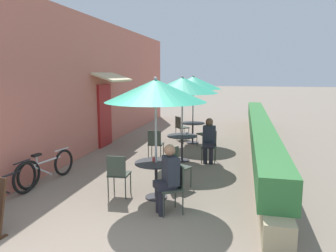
% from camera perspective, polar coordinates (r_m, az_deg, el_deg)
% --- Properties ---
extents(ground_plane, '(120.00, 120.00, 0.00)m').
position_cam_1_polar(ground_plane, '(5.13, -15.23, -20.00)').
color(ground_plane, gray).
extents(cafe_facade_wall, '(0.98, 14.14, 4.20)m').
position_cam_1_polar(cafe_facade_wall, '(11.85, -10.66, 7.19)').
color(cafe_facade_wall, '#C66B5B').
rests_on(cafe_facade_wall, ground_plane).
extents(planter_hedge, '(0.60, 13.14, 1.01)m').
position_cam_1_polar(planter_hedge, '(11.07, 15.67, -1.23)').
color(planter_hedge, tan).
rests_on(planter_hedge, ground_plane).
extents(patio_table_near, '(0.85, 0.85, 0.73)m').
position_cam_1_polar(patio_table_near, '(6.56, -2.09, -7.85)').
color(patio_table_near, '#28282D').
rests_on(patio_table_near, ground_plane).
extents(patio_umbrella_near, '(1.96, 1.96, 2.41)m').
position_cam_1_polar(patio_umbrella_near, '(6.28, -2.17, 6.16)').
color(patio_umbrella_near, '#B7B7BC').
rests_on(patio_umbrella_near, ground_plane).
extents(cafe_chair_near_left, '(0.55, 0.55, 0.87)m').
position_cam_1_polar(cafe_chair_near_left, '(5.91, 1.00, -10.14)').
color(cafe_chair_near_left, '#384238').
rests_on(cafe_chair_near_left, ground_plane).
extents(seated_patron_near_left, '(0.51, 0.49, 1.25)m').
position_cam_1_polar(seated_patron_near_left, '(5.82, -0.04, -8.68)').
color(seated_patron_near_left, '#23232D').
rests_on(seated_patron_near_left, ground_plane).
extents(cafe_chair_near_right, '(0.54, 0.54, 0.87)m').
position_cam_1_polar(cafe_chair_near_right, '(7.18, 1.53, -6.63)').
color(cafe_chair_near_right, '#384238').
rests_on(cafe_chair_near_right, ground_plane).
extents(cafe_chair_near_back, '(0.42, 0.42, 0.87)m').
position_cam_1_polar(cafe_chair_near_back, '(6.69, -8.69, -7.93)').
color(cafe_chair_near_back, '#384238').
rests_on(cafe_chair_near_back, ground_plane).
extents(coffee_cup_near, '(0.07, 0.07, 0.09)m').
position_cam_1_polar(coffee_cup_near, '(6.57, -2.44, -5.79)').
color(coffee_cup_near, '#B73D3D').
rests_on(coffee_cup_near, patio_table_near).
extents(patio_table_mid, '(0.85, 0.85, 0.73)m').
position_cam_1_polar(patio_table_mid, '(9.29, 2.46, -2.75)').
color(patio_table_mid, '#28282D').
rests_on(patio_table_mid, ground_plane).
extents(patio_umbrella_mid, '(1.96, 1.96, 2.41)m').
position_cam_1_polar(patio_umbrella_mid, '(9.09, 2.53, 7.10)').
color(patio_umbrella_mid, '#B7B7BC').
rests_on(patio_umbrella_mid, ground_plane).
extents(cafe_chair_mid_left, '(0.40, 0.40, 0.87)m').
position_cam_1_polar(cafe_chair_mid_left, '(9.38, -2.22, -2.85)').
color(cafe_chair_mid_left, '#384238').
rests_on(cafe_chair_mid_left, ground_plane).
extents(cafe_chair_mid_right, '(0.40, 0.40, 0.87)m').
position_cam_1_polar(cafe_chair_mid_right, '(9.27, 7.19, -3.06)').
color(cafe_chair_mid_right, '#384238').
rests_on(cafe_chair_mid_right, ground_plane).
extents(seated_patron_mid_right, '(0.34, 0.40, 1.25)m').
position_cam_1_polar(seated_patron_mid_right, '(9.13, 7.15, -2.16)').
color(seated_patron_mid_right, '#23232D').
rests_on(seated_patron_mid_right, ground_plane).
extents(coffee_cup_mid, '(0.07, 0.07, 0.09)m').
position_cam_1_polar(coffee_cup_mid, '(9.27, 3.31, -1.37)').
color(coffee_cup_mid, white).
rests_on(coffee_cup_mid, patio_table_mid).
extents(patio_table_far, '(0.85, 0.85, 0.73)m').
position_cam_1_polar(patio_table_far, '(11.67, 4.33, -0.30)').
color(patio_table_far, '#28282D').
rests_on(patio_table_far, ground_plane).
extents(patio_umbrella_far, '(1.96, 1.96, 2.41)m').
position_cam_1_polar(patio_umbrella_far, '(11.52, 4.43, 7.52)').
color(patio_umbrella_far, '#B7B7BC').
rests_on(patio_umbrella_far, ground_plane).
extents(cafe_chair_far_left, '(0.56, 0.56, 0.87)m').
position_cam_1_polar(cafe_chair_far_left, '(11.08, 6.69, -1.04)').
color(cafe_chair_far_left, '#384238').
rests_on(cafe_chair_far_left, ground_plane).
extents(cafe_chair_far_right, '(0.56, 0.56, 0.87)m').
position_cam_1_polar(cafe_chair_far_right, '(12.29, 2.20, 0.03)').
color(cafe_chair_far_right, '#384238').
rests_on(cafe_chair_far_right, ground_plane).
extents(bicycle_leaning, '(0.22, 1.77, 0.76)m').
position_cam_1_polar(bicycle_leaning, '(7.07, -26.71, -9.27)').
color(bicycle_leaning, black).
rests_on(bicycle_leaning, ground_plane).
extents(bicycle_second, '(0.36, 1.72, 0.73)m').
position_cam_1_polar(bicycle_second, '(8.03, -20.30, -6.84)').
color(bicycle_second, black).
rests_on(bicycle_second, ground_plane).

